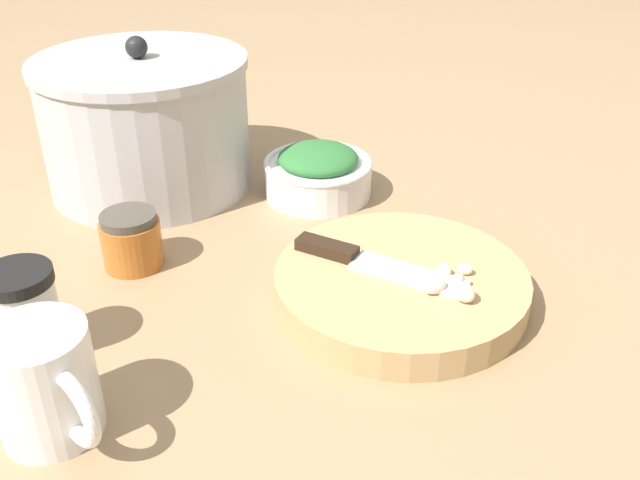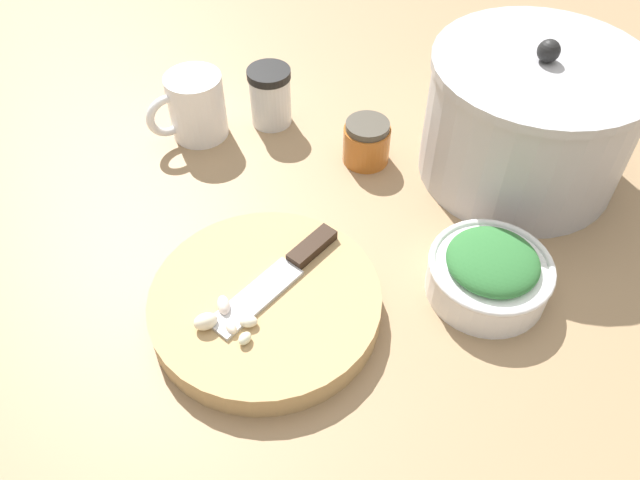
{
  "view_description": "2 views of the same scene",
  "coord_description": "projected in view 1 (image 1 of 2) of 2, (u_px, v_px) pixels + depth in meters",
  "views": [
    {
      "loc": [
        -0.2,
        -0.65,
        0.43
      ],
      "look_at": [
        0.02,
        -0.04,
        0.05
      ],
      "focal_mm": 40.0,
      "sensor_mm": 36.0,
      "label": 1
    },
    {
      "loc": [
        0.52,
        -0.1,
        0.59
      ],
      "look_at": [
        0.06,
        -0.03,
        0.08
      ],
      "focal_mm": 35.0,
      "sensor_mm": 36.0,
      "label": 2
    }
  ],
  "objects": [
    {
      "name": "spice_jar",
      "position": [
        25.0,
        313.0,
        0.65
      ],
      "size": [
        0.06,
        0.06,
        0.09
      ],
      "color": "silver",
      "rests_on": "ground_plane"
    },
    {
      "name": "chef_knife",
      "position": [
        368.0,
        261.0,
        0.74
      ],
      "size": [
        0.14,
        0.16,
        0.01
      ],
      "rotation": [
        0.0,
        0.0,
        3.85
      ],
      "color": "black",
      "rests_on": "cutting_board"
    },
    {
      "name": "coffee_mug",
      "position": [
        46.0,
        384.0,
        0.56
      ],
      "size": [
        0.08,
        0.12,
        0.1
      ],
      "color": "white",
      "rests_on": "ground_plane"
    },
    {
      "name": "honey_jar",
      "position": [
        131.0,
        240.0,
        0.79
      ],
      "size": [
        0.07,
        0.07,
        0.06
      ],
      "color": "#B26023",
      "rests_on": "ground_plane"
    },
    {
      "name": "stock_pot",
      "position": [
        146.0,
        123.0,
        0.95
      ],
      "size": [
        0.28,
        0.28,
        0.2
      ],
      "color": "#B2B2B7",
      "rests_on": "ground_plane"
    },
    {
      "name": "cutting_board",
      "position": [
        401.0,
        286.0,
        0.74
      ],
      "size": [
        0.26,
        0.26,
        0.03
      ],
      "color": "tan",
      "rests_on": "ground_plane"
    },
    {
      "name": "ground_plane",
      "position": [
        289.0,
        268.0,
        0.8
      ],
      "size": [
        5.0,
        5.0,
        0.0
      ],
      "primitive_type": "plane",
      "color": "#997A56"
    },
    {
      "name": "herb_bowl",
      "position": [
        318.0,
        172.0,
        0.95
      ],
      "size": [
        0.15,
        0.15,
        0.07
      ],
      "color": "white",
      "rests_on": "ground_plane"
    },
    {
      "name": "garlic_cloves",
      "position": [
        453.0,
        283.0,
        0.7
      ],
      "size": [
        0.07,
        0.07,
        0.02
      ],
      "color": "#EEE4C7",
      "rests_on": "cutting_board"
    }
  ]
}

